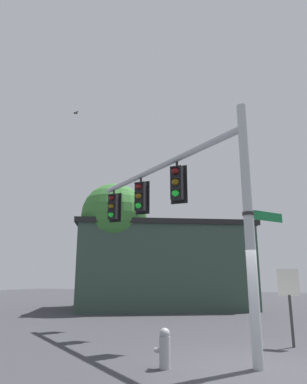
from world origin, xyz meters
TOP-DOWN VIEW (x-y plane):
  - ground_plane at (0.00, 0.00)m, footprint 80.00×80.00m
  - signal_pole at (0.00, 0.00)m, footprint 0.24×0.24m
  - mast_arm at (3.17, -2.18)m, footprint 6.45×4.53m
  - traffic_light_nearest_pole at (2.27, -1.54)m, footprint 0.54×0.49m
  - traffic_light_mid_inner at (4.09, -2.80)m, footprint 0.54×0.49m
  - traffic_light_mid_outer at (5.91, -4.05)m, footprint 0.54×0.49m
  - street_name_sign at (-0.21, -0.31)m, footprint 0.84×1.15m
  - bird_flying at (7.13, -2.79)m, footprint 0.28×0.20m
  - storefront_building at (7.10, -12.72)m, footprint 12.31×10.80m
  - tree_by_storefront at (9.14, -9.90)m, footprint 3.93×3.93m
  - fire_hydrant at (1.85, 0.73)m, footprint 0.35×0.24m
  - historical_marker at (-0.64, -2.83)m, footprint 0.60×0.08m

SIDE VIEW (x-z plane):
  - ground_plane at x=0.00m, z-range 0.00..0.00m
  - fire_hydrant at x=1.85m, z-range 0.00..0.83m
  - historical_marker at x=-0.64m, z-range 0.34..2.47m
  - storefront_building at x=7.10m, z-range 0.01..5.17m
  - signal_pole at x=0.00m, z-range 0.00..6.13m
  - street_name_sign at x=-0.21m, z-range 3.23..3.45m
  - traffic_light_nearest_pole at x=2.27m, z-range 4.07..5.38m
  - traffic_light_mid_inner at x=4.09m, z-range 4.07..5.38m
  - traffic_light_mid_outer at x=5.91m, z-range 4.07..5.38m
  - tree_by_storefront at x=9.14m, z-range 1.73..9.19m
  - mast_arm at x=3.17m, z-range 5.42..5.62m
  - bird_flying at x=7.13m, z-range 8.57..8.65m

